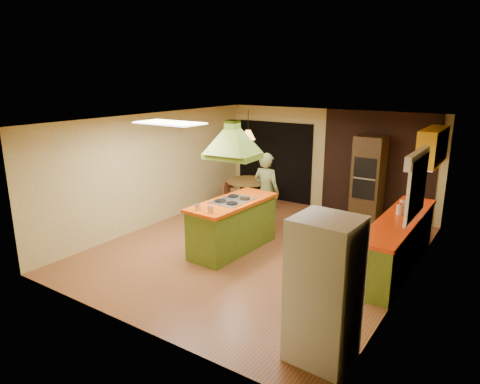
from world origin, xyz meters
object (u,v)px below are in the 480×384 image
Objects in this scene: kitchen_island at (233,225)px; man at (266,192)px; refrigerator at (324,290)px; wall_oven at (368,178)px; dining_table at (248,189)px; canister_large at (415,194)px.

man is (-0.05, 1.34, 0.36)m from kitchen_island.
refrigerator is (2.81, -3.47, 0.03)m from man.
wall_oven is at bearing 67.60° from kitchen_island.
canister_large reaches higher than dining_table.
kitchen_island is 2.52m from dining_table.
man is 2.51m from wall_oven.
man is 0.97× the size of refrigerator.
man is 2.99m from canister_large.
refrigerator is at bearing 131.45° from man.
kitchen_island is at bearing 94.52° from man.
refrigerator reaches higher than man.
wall_oven is at bearing -127.30° from man.
man is 4.46m from refrigerator.
kitchen_island is at bearing -141.58° from canister_large.
wall_oven reaches higher than canister_large.
wall_oven reaches higher than dining_table.
refrigerator is 4.35m from canister_large.
wall_oven is (1.60, 1.93, 0.13)m from man.
dining_table is 4.75× the size of canister_large.
wall_oven is (1.55, 3.26, 0.48)m from kitchen_island.
canister_large is (2.80, 2.22, 0.53)m from kitchen_island.
kitchen_island is 3.64m from wall_oven.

